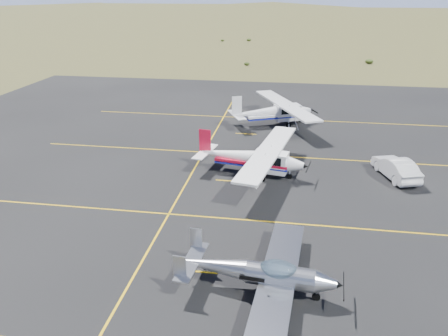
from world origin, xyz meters
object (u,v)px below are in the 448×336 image
(aircraft_plain, at_px, (274,111))
(sedan, at_px, (396,168))
(aircraft_cessna, at_px, (252,157))
(aircraft_low_wing, at_px, (262,273))

(aircraft_plain, height_order, sedan, aircraft_plain)
(aircraft_cessna, bearing_deg, aircraft_plain, 96.20)
(sedan, bearing_deg, aircraft_cessna, -12.14)
(aircraft_cessna, distance_m, aircraft_plain, 12.77)
(aircraft_cessna, bearing_deg, aircraft_low_wing, -72.17)
(aircraft_low_wing, relative_size, aircraft_plain, 0.82)
(aircraft_low_wing, distance_m, sedan, 16.98)
(aircraft_low_wing, relative_size, aircraft_cessna, 0.82)
(aircraft_plain, bearing_deg, aircraft_low_wing, -113.18)
(aircraft_low_wing, distance_m, aircraft_cessna, 13.70)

